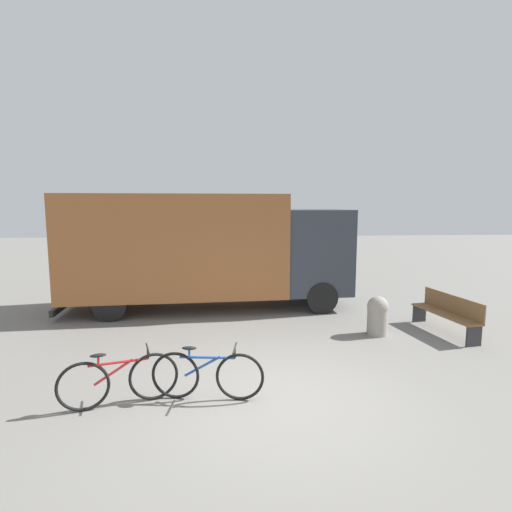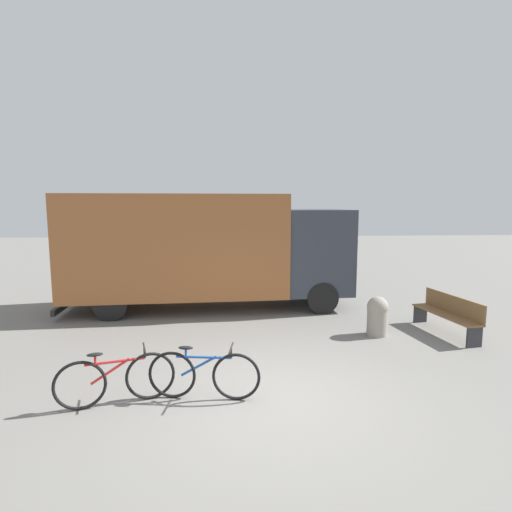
# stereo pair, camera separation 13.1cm
# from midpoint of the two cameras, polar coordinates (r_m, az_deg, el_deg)

# --- Properties ---
(ground_plane) EXTENTS (60.00, 60.00, 0.00)m
(ground_plane) POSITION_cam_midpoint_polar(r_m,az_deg,el_deg) (6.28, 3.00, -19.63)
(ground_plane) COLOR slate
(delivery_truck) EXTENTS (7.76, 2.66, 3.11)m
(delivery_truck) POSITION_cam_midpoint_polar(r_m,az_deg,el_deg) (11.03, -6.84, 1.34)
(delivery_truck) COLOR #99592D
(delivery_truck) RESTS_ON ground
(park_bench) EXTENTS (0.68, 1.90, 0.85)m
(park_bench) POSITION_cam_midpoint_polar(r_m,az_deg,el_deg) (9.90, 26.13, -7.28)
(park_bench) COLOR brown
(park_bench) RESTS_ON ground
(bicycle_near) EXTENTS (1.61, 0.57, 0.80)m
(bicycle_near) POSITION_cam_midpoint_polar(r_m,az_deg,el_deg) (6.26, -18.81, -16.33)
(bicycle_near) COLOR black
(bicycle_near) RESTS_ON ground
(bicycle_middle) EXTENTS (1.66, 0.44, 0.80)m
(bicycle_middle) POSITION_cam_midpoint_polar(r_m,az_deg,el_deg) (6.14, -6.86, -16.45)
(bicycle_middle) COLOR black
(bicycle_middle) RESTS_ON ground
(bollard_near_bench) EXTENTS (0.46, 0.46, 0.86)m
(bollard_near_bench) POSITION_cam_midpoint_polar(r_m,az_deg,el_deg) (9.21, 17.35, -8.03)
(bollard_near_bench) COLOR gray
(bollard_near_bench) RESTS_ON ground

